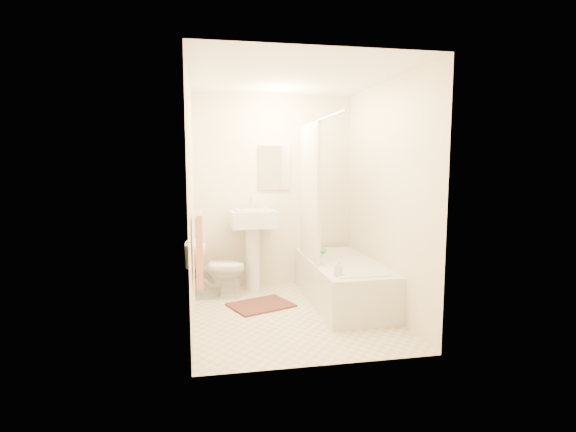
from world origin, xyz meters
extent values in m
plane|color=beige|center=(0.00, 0.00, 0.00)|extent=(2.40, 2.40, 0.00)
plane|color=white|center=(0.00, 0.00, 2.40)|extent=(2.40, 2.40, 0.00)
cube|color=beige|center=(0.00, 1.20, 1.20)|extent=(2.00, 0.02, 2.40)
cube|color=beige|center=(-1.00, 0.00, 1.20)|extent=(0.02, 2.40, 2.40)
cube|color=beige|center=(1.00, 0.00, 1.20)|extent=(0.02, 2.40, 2.40)
cube|color=white|center=(0.00, 1.18, 1.50)|extent=(0.40, 0.03, 0.55)
cylinder|color=silver|center=(0.30, 0.10, 2.00)|extent=(0.03, 1.70, 0.03)
cube|color=silver|center=(0.30, 0.50, 1.22)|extent=(0.04, 0.80, 1.55)
cylinder|color=silver|center=(-0.96, -0.25, 1.10)|extent=(0.02, 0.60, 0.02)
cube|color=#CC7266|center=(-0.93, -0.25, 0.78)|extent=(0.06, 0.45, 0.66)
cylinder|color=white|center=(-0.93, 0.12, 0.70)|extent=(0.11, 0.12, 0.12)
imported|color=silver|center=(-0.75, 0.78, 0.33)|extent=(0.72, 0.46, 0.66)
cube|color=#471F18|center=(-0.29, 0.33, 0.01)|extent=(0.78, 0.69, 0.02)
imported|color=white|center=(0.39, -0.31, 0.55)|extent=(0.10, 0.10, 0.17)
cube|color=#3AB167|center=(0.53, 0.78, 0.49)|extent=(0.12, 0.20, 0.04)
camera|label=1|loc=(-0.90, -4.41, 1.58)|focal=28.00mm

